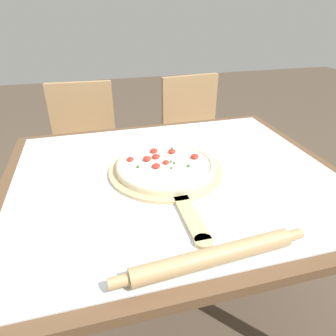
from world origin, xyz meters
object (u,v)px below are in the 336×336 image
Objects in this scene: chair_left at (86,147)px; chair_right at (194,136)px; pizza at (166,165)px; rolling_pin at (214,256)px; pizza_peel at (167,173)px.

chair_left is 0.70m from chair_right.
pizza is 0.72× the size of rolling_pin.
rolling_pin is (-0.00, -0.44, -0.00)m from pizza.
pizza is at bearing 90.45° from pizza_peel.
chair_left is at bearing 108.93° from pizza.
chair_left is (-0.29, 0.86, -0.26)m from pizza_peel.
chair_left is (-0.29, 1.29, -0.28)m from rolling_pin.
chair_right is (0.70, -0.00, 0.00)m from chair_left.
chair_left is (-0.29, 0.84, -0.28)m from pizza.
pizza_peel is at bearing -120.58° from chair_right.
rolling_pin is at bearing -112.95° from chair_right.
pizza reaches higher than rolling_pin.
rolling_pin is 0.54× the size of chair_left.
rolling_pin is (-0.00, -0.42, 0.02)m from pizza_peel.
rolling_pin is at bearing -90.27° from pizza_peel.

